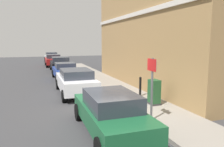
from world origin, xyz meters
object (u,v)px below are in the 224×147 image
car_silver (51,57)px  bollard_near_cabinet (140,86)px  car_blue (65,71)px  car_black (60,64)px  street_sign (152,80)px  car_green (111,112)px  utility_cabinet (154,93)px  car_white (76,81)px  car_red (53,60)px

car_silver → bollard_near_cabinet: (2.81, -24.75, -0.05)m
car_blue → bollard_near_cabinet: size_ratio=3.87×
car_black → street_sign: bearing=-173.8°
car_green → car_blue: size_ratio=1.06×
car_black → utility_cabinet: bearing=-168.6°
car_green → street_sign: street_sign is taller
car_blue → car_silver: 17.23m
car_blue → bollard_near_cabinet: bearing=-159.1°
car_white → car_silver: size_ratio=0.98×
car_red → bollard_near_cabinet: car_red is taller
car_black → bollard_near_cabinet: car_black is taller
car_black → bollard_near_cabinet: bearing=-166.8°
car_white → car_red: bearing=0.5°
car_white → bollard_near_cabinet: car_white is taller
car_red → street_sign: 21.61m
car_silver → car_white: bearing=178.8°
car_green → utility_cabinet: bearing=-53.2°
car_blue → car_silver: (0.15, 17.23, 0.05)m
bollard_near_cabinet → utility_cabinet: bearing=-93.6°
car_red → street_sign: street_sign is taller
car_red → street_sign: size_ratio=1.79×
car_blue → utility_cabinet: bearing=-163.1°
car_blue → car_black: 5.24m
car_green → car_blue: car_green is taller
car_green → car_black: 16.44m
bollard_near_cabinet → car_black: bearing=102.3°
car_silver → street_sign: street_sign is taller
car_red → car_green: bearing=-179.7°
car_green → car_silver: 28.43m
car_red → utility_cabinet: bearing=-171.4°
car_white → car_blue: 5.30m
street_sign → car_black: bearing=95.3°
car_white → car_black: (0.27, 10.53, -0.00)m
utility_cabinet → bollard_near_cabinet: utility_cabinet is taller
car_white → car_black: 10.53m
car_green → bollard_near_cabinet: bearing=-38.1°
car_green → car_black: bearing=0.0°
street_sign → utility_cabinet: bearing=56.8°
car_white → bollard_near_cabinet: (3.05, -2.22, -0.07)m
car_green → car_black: car_black is taller
car_silver → street_sign: 28.21m
car_black → utility_cabinet: size_ratio=3.82×
car_white → street_sign: street_sign is taller
utility_cabinet → bollard_near_cabinet: (0.10, 1.60, 0.02)m
car_red → bollard_near_cabinet: size_ratio=3.97×
car_silver → bollard_near_cabinet: 24.91m
car_white → utility_cabinet: bearing=-142.0°
car_black → car_red: size_ratio=1.06×
car_silver → utility_cabinet: bearing=-174.7°
car_green → car_white: 5.91m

